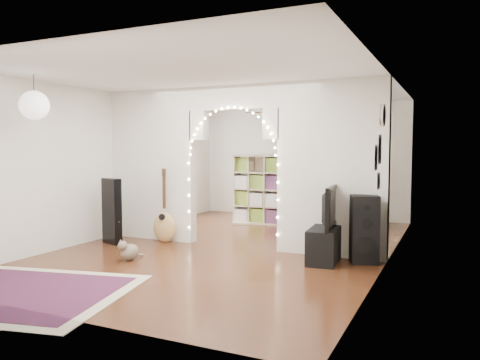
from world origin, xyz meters
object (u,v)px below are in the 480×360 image
at_px(dining_chair_left, 308,214).
at_px(dining_chair_right, 331,224).
at_px(acoustic_guitar, 164,215).
at_px(media_console, 325,244).
at_px(dining_table, 320,191).
at_px(bookcase, 267,190).
at_px(floor_speaker, 364,229).

height_order(dining_chair_left, dining_chair_right, dining_chair_left).
bearing_deg(acoustic_guitar, dining_chair_right, 9.30).
height_order(acoustic_guitar, dining_chair_right, acoustic_guitar).
relative_size(media_console, dining_chair_right, 1.75).
bearing_deg(dining_table, bookcase, -128.24).
bearing_deg(bookcase, floor_speaker, -59.35).
bearing_deg(bookcase, media_console, -67.25).
bearing_deg(dining_chair_right, floor_speaker, -58.30).
height_order(acoustic_guitar, media_console, acoustic_guitar).
bearing_deg(dining_chair_left, dining_table, 92.45).
bearing_deg(bookcase, dining_table, 33.22).
height_order(floor_speaker, media_console, floor_speaker).
xyz_separation_m(dining_table, dining_chair_right, (0.74, -1.90, -0.42)).
distance_m(media_console, bookcase, 3.40).
xyz_separation_m(dining_chair_left, dining_chair_right, (0.76, -1.07, -0.00)).
bearing_deg(dining_chair_right, dining_table, 114.95).
distance_m(bookcase, dining_chair_left, 1.03).
height_order(dining_table, dining_chair_right, dining_table).
distance_m(floor_speaker, dining_table, 3.94).
height_order(acoustic_guitar, dining_table, acoustic_guitar).
distance_m(floor_speaker, dining_chair_right, 1.91).
distance_m(acoustic_guitar, floor_speaker, 3.45).
bearing_deg(media_console, dining_chair_right, 96.31).
distance_m(acoustic_guitar, bookcase, 2.77).
distance_m(media_console, dining_chair_right, 1.81).
height_order(media_console, bookcase, bookcase).
relative_size(dining_chair_left, dining_chair_right, 1.01).
height_order(media_console, dining_chair_right, dining_chair_right).
bearing_deg(floor_speaker, dining_table, 94.50).
distance_m(floor_speaker, media_console, 0.61).
bearing_deg(bookcase, dining_chair_left, -4.84).
bearing_deg(dining_table, floor_speaker, -60.63).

